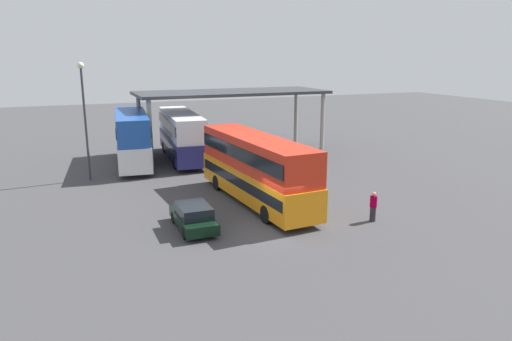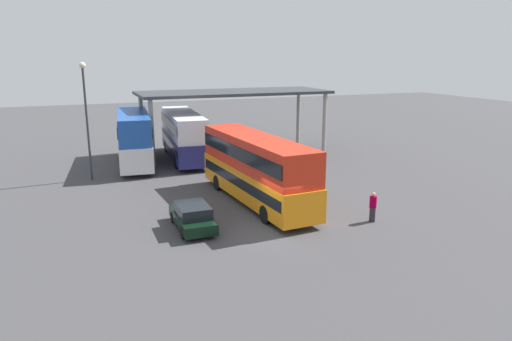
% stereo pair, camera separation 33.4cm
% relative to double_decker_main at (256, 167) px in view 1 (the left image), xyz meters
% --- Properties ---
extents(ground_plane, '(140.00, 140.00, 0.00)m').
position_rel_double_decker_main_xyz_m(ground_plane, '(-1.03, -4.63, -2.24)').
color(ground_plane, '#403F42').
extents(double_decker_main, '(3.23, 11.69, 4.07)m').
position_rel_double_decker_main_xyz_m(double_decker_main, '(0.00, 0.00, 0.00)').
color(double_decker_main, orange).
rests_on(double_decker_main, ground_plane).
extents(parked_hatchback, '(1.75, 4.04, 1.35)m').
position_rel_double_decker_main_xyz_m(parked_hatchback, '(-4.72, -3.01, -1.56)').
color(parked_hatchback, black).
rests_on(parked_hatchback, ground_plane).
extents(double_decker_near_canopy, '(3.50, 10.42, 4.26)m').
position_rel_double_decker_main_xyz_m(double_decker_near_canopy, '(-5.42, 13.20, 0.10)').
color(double_decker_near_canopy, silver).
rests_on(double_decker_near_canopy, ground_plane).
extents(double_decker_mid_row, '(3.30, 11.06, 4.01)m').
position_rel_double_decker_main_xyz_m(double_decker_mid_row, '(-1.23, 13.76, -0.03)').
color(double_decker_mid_row, navy).
rests_on(double_decker_mid_row, ground_plane).
extents(depot_canopy, '(16.78, 6.58, 5.65)m').
position_rel_double_decker_main_xyz_m(depot_canopy, '(3.58, 14.38, 3.02)').
color(depot_canopy, '#33353A').
rests_on(depot_canopy, ground_plane).
extents(lamppost_tall, '(0.44, 0.44, 8.30)m').
position_rel_double_decker_main_xyz_m(lamppost_tall, '(-9.04, 9.42, 2.94)').
color(lamppost_tall, '#33353A').
rests_on(lamppost_tall, ground_plane).
extents(pedestrian_waiting, '(0.38, 0.38, 1.65)m').
position_rel_double_decker_main_xyz_m(pedestrian_waiting, '(4.57, -5.53, -1.42)').
color(pedestrian_waiting, '#262633').
rests_on(pedestrian_waiting, ground_plane).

